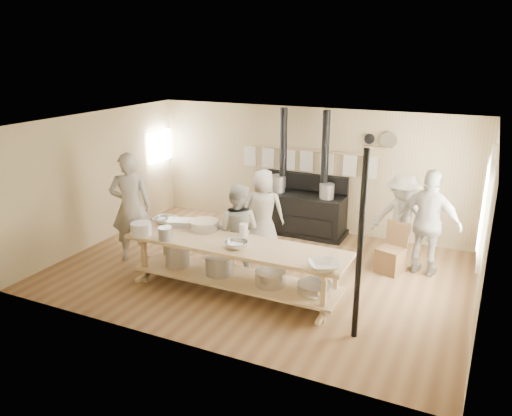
{
  "coord_description": "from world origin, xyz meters",
  "views": [
    {
      "loc": [
        3.37,
        -7.31,
        3.76
      ],
      "look_at": [
        -0.16,
        0.2,
        1.08
      ],
      "focal_mm": 35.0,
      "sensor_mm": 36.0,
      "label": 1
    }
  ],
  "objects_px": {
    "prep_table": "(235,262)",
    "cook_center": "(263,211)",
    "cook_right": "(429,223)",
    "roasting_pan": "(180,223)",
    "cook_far_left": "(131,207)",
    "stove": "(301,209)",
    "cook_left": "(238,230)",
    "chair": "(391,258)",
    "cook_by_window": "(401,219)"
  },
  "relations": [
    {
      "from": "stove",
      "to": "cook_left",
      "type": "relative_size",
      "value": 1.6
    },
    {
      "from": "prep_table",
      "to": "cook_far_left",
      "type": "distance_m",
      "value": 2.42
    },
    {
      "from": "roasting_pan",
      "to": "cook_right",
      "type": "bearing_deg",
      "value": 23.61
    },
    {
      "from": "stove",
      "to": "cook_right",
      "type": "bearing_deg",
      "value": -20.65
    },
    {
      "from": "prep_table",
      "to": "cook_left",
      "type": "bearing_deg",
      "value": 113.52
    },
    {
      "from": "cook_by_window",
      "to": "cook_far_left",
      "type": "bearing_deg",
      "value": -146.2
    },
    {
      "from": "prep_table",
      "to": "cook_right",
      "type": "distance_m",
      "value": 3.35
    },
    {
      "from": "stove",
      "to": "prep_table",
      "type": "height_order",
      "value": "stove"
    },
    {
      "from": "cook_right",
      "to": "chair",
      "type": "xyz_separation_m",
      "value": [
        -0.54,
        -0.17,
        -0.67
      ]
    },
    {
      "from": "prep_table",
      "to": "cook_by_window",
      "type": "relative_size",
      "value": 2.17
    },
    {
      "from": "prep_table",
      "to": "cook_right",
      "type": "height_order",
      "value": "cook_right"
    },
    {
      "from": "cook_left",
      "to": "chair",
      "type": "xyz_separation_m",
      "value": [
        2.38,
        1.22,
        -0.55
      ]
    },
    {
      "from": "cook_left",
      "to": "cook_center",
      "type": "bearing_deg",
      "value": -92.69
    },
    {
      "from": "chair",
      "to": "roasting_pan",
      "type": "relative_size",
      "value": 1.96
    },
    {
      "from": "cook_right",
      "to": "cook_by_window",
      "type": "bearing_deg",
      "value": -24.03
    },
    {
      "from": "cook_right",
      "to": "cook_by_window",
      "type": "xyz_separation_m",
      "value": [
        -0.51,
        0.34,
        -0.1
      ]
    },
    {
      "from": "cook_far_left",
      "to": "cook_center",
      "type": "bearing_deg",
      "value": -179.47
    },
    {
      "from": "cook_center",
      "to": "cook_by_window",
      "type": "height_order",
      "value": "cook_by_window"
    },
    {
      "from": "chair",
      "to": "stove",
      "type": "bearing_deg",
      "value": 168.52
    },
    {
      "from": "prep_table",
      "to": "cook_center",
      "type": "relative_size",
      "value": 2.26
    },
    {
      "from": "stove",
      "to": "cook_right",
      "type": "distance_m",
      "value": 2.86
    },
    {
      "from": "chair",
      "to": "cook_right",
      "type": "bearing_deg",
      "value": 34.96
    },
    {
      "from": "prep_table",
      "to": "cook_right",
      "type": "bearing_deg",
      "value": 37.36
    },
    {
      "from": "cook_far_left",
      "to": "cook_center",
      "type": "distance_m",
      "value": 2.45
    },
    {
      "from": "prep_table",
      "to": "roasting_pan",
      "type": "height_order",
      "value": "roasting_pan"
    },
    {
      "from": "cook_far_left",
      "to": "chair",
      "type": "bearing_deg",
      "value": 163.67
    },
    {
      "from": "prep_table",
      "to": "cook_center",
      "type": "xyz_separation_m",
      "value": [
        -0.33,
        1.81,
        0.28
      ]
    },
    {
      "from": "stove",
      "to": "chair",
      "type": "relative_size",
      "value": 2.95
    },
    {
      "from": "prep_table",
      "to": "cook_by_window",
      "type": "xyz_separation_m",
      "value": [
        2.14,
        2.36,
        0.31
      ]
    },
    {
      "from": "cook_center",
      "to": "prep_table",
      "type": "bearing_deg",
      "value": 82.63
    },
    {
      "from": "stove",
      "to": "cook_far_left",
      "type": "bearing_deg",
      "value": -131.89
    },
    {
      "from": "prep_table",
      "to": "cook_by_window",
      "type": "height_order",
      "value": "cook_by_window"
    },
    {
      "from": "stove",
      "to": "cook_center",
      "type": "bearing_deg",
      "value": -105.19
    },
    {
      "from": "chair",
      "to": "prep_table",
      "type": "bearing_deg",
      "value": -121.14
    },
    {
      "from": "cook_left",
      "to": "roasting_pan",
      "type": "distance_m",
      "value": 1.0
    },
    {
      "from": "cook_by_window",
      "to": "cook_left",
      "type": "bearing_deg",
      "value": -134.1
    },
    {
      "from": "cook_far_left",
      "to": "stove",
      "type": "bearing_deg",
      "value": -166.17
    },
    {
      "from": "prep_table",
      "to": "cook_far_left",
      "type": "xyz_separation_m",
      "value": [
        -2.33,
        0.41,
        0.49
      ]
    },
    {
      "from": "cook_right",
      "to": "chair",
      "type": "relative_size",
      "value": 2.11
    },
    {
      "from": "stove",
      "to": "chair",
      "type": "distance_m",
      "value": 2.42
    },
    {
      "from": "prep_table",
      "to": "cook_left",
      "type": "height_order",
      "value": "cook_left"
    },
    {
      "from": "cook_far_left",
      "to": "cook_by_window",
      "type": "height_order",
      "value": "cook_far_left"
    },
    {
      "from": "cook_center",
      "to": "cook_by_window",
      "type": "bearing_deg",
      "value": 175.13
    },
    {
      "from": "cook_far_left",
      "to": "cook_center",
      "type": "relative_size",
      "value": 1.26
    },
    {
      "from": "chair",
      "to": "cook_by_window",
      "type": "bearing_deg",
      "value": 104.04
    },
    {
      "from": "cook_right",
      "to": "roasting_pan",
      "type": "relative_size",
      "value": 4.13
    },
    {
      "from": "stove",
      "to": "cook_far_left",
      "type": "distance_m",
      "value": 3.53
    },
    {
      "from": "cook_far_left",
      "to": "roasting_pan",
      "type": "xyz_separation_m",
      "value": [
        1.11,
        -0.08,
        -0.11
      ]
    },
    {
      "from": "cook_center",
      "to": "stove",
      "type": "bearing_deg",
      "value": -122.77
    },
    {
      "from": "cook_by_window",
      "to": "cook_right",
      "type": "bearing_deg",
      "value": -23.72
    }
  ]
}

